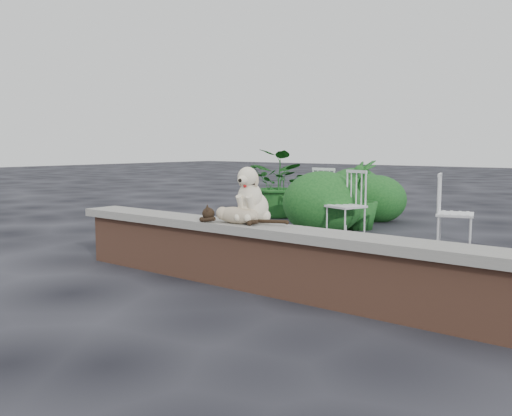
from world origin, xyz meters
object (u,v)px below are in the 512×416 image
Objects in this scene: chair_a at (317,200)px; chair_e at (455,213)px; chair_b at (346,205)px; cat at (236,214)px; potted_plant_a at (281,184)px; potted_plant_b at (360,195)px; dog at (253,194)px.

chair_a and chair_e have the same top height.
cat is at bearing -62.55° from chair_b.
chair_b is at bearing -32.60° from potted_plant_a.
chair_b is 1.48m from chair_e.
chair_b is (-0.54, 2.92, -0.19)m from cat.
cat is 0.82× the size of potted_plant_a.
potted_plant_b reaches higher than chair_e.
chair_a is at bearing 101.60° from dog.
potted_plant_a is 1.15× the size of potted_plant_b.
cat is 1.06× the size of chair_b.
potted_plant_b is at bearing 46.19° from chair_e.
chair_e is 0.78× the size of potted_plant_a.
potted_plant_a reaches higher than cat.
chair_b is at bearing 89.33° from cat.
chair_b is at bearing -72.21° from potted_plant_b.
chair_a is 2.19m from chair_e.
dog reaches higher than chair_a.
potted_plant_b is (1.77, -0.39, -0.08)m from potted_plant_a.
potted_plant_b is (-1.78, 0.90, 0.06)m from chair_e.
chair_b is 1.00× the size of chair_e.
chair_a is 0.89× the size of potted_plant_b.
chair_e is (0.85, 2.81, -0.37)m from dog.
potted_plant_b is (-0.93, 3.72, -0.31)m from dog.
chair_b is 0.89× the size of potted_plant_b.
chair_b is 0.99m from potted_plant_b.
potted_plant_b is (-0.85, 3.87, -0.14)m from cat.
chair_a reaches higher than cat.
chair_b is (-0.62, 2.77, -0.37)m from dog.
chair_a is 0.78× the size of potted_plant_a.
cat is 3.51m from chair_a.
chair_e is at bearing 61.90° from dog.
dog is at bearing -70.55° from chair_a.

